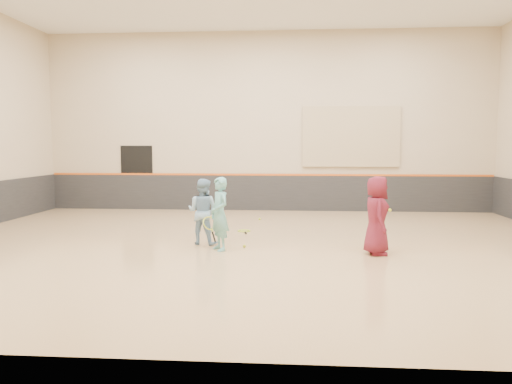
# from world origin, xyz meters

# --- Properties ---
(room) EXTENTS (15.04, 12.04, 6.22)m
(room) POSITION_xyz_m (0.00, 0.00, 0.81)
(room) COLOR tan
(room) RESTS_ON ground
(wainscot_back) EXTENTS (14.90, 0.04, 1.20)m
(wainscot_back) POSITION_xyz_m (0.00, 5.97, 0.60)
(wainscot_back) COLOR #232326
(wainscot_back) RESTS_ON floor
(accent_stripe) EXTENTS (14.90, 0.03, 0.06)m
(accent_stripe) POSITION_xyz_m (0.00, 5.96, 1.22)
(accent_stripe) COLOR #D85914
(accent_stripe) RESTS_ON wall_back
(acoustic_panel) EXTENTS (3.20, 0.08, 2.00)m
(acoustic_panel) POSITION_xyz_m (2.80, 5.95, 2.50)
(acoustic_panel) COLOR tan
(acoustic_panel) RESTS_ON wall_back
(doorway) EXTENTS (1.10, 0.05, 2.20)m
(doorway) POSITION_xyz_m (-4.50, 5.98, 1.10)
(doorway) COLOR black
(doorway) RESTS_ON floor
(girl) EXTENTS (0.62, 0.68, 1.55)m
(girl) POSITION_xyz_m (-0.64, -0.58, 0.77)
(girl) COLOR #6BB8B9
(girl) RESTS_ON floor
(instructor) EXTENTS (0.84, 0.73, 1.47)m
(instructor) POSITION_xyz_m (-1.11, 0.05, 0.74)
(instructor) COLOR #88AFD2
(instructor) RESTS_ON floor
(young_man) EXTENTS (0.51, 0.78, 1.60)m
(young_man) POSITION_xyz_m (2.59, -0.73, 0.80)
(young_man) COLOR maroon
(young_man) RESTS_ON floor
(held_racket) EXTENTS (0.43, 0.43, 0.63)m
(held_racket) POSITION_xyz_m (-0.88, -0.39, 0.54)
(held_racket) COLOR yellow
(held_racket) RESTS_ON instructor
(spare_racket) EXTENTS (0.76, 0.76, 0.05)m
(spare_racket) POSITION_xyz_m (-0.36, 1.76, 0.03)
(spare_racket) COLOR #B2D52E
(spare_racket) RESTS_ON floor
(ball_under_racket) EXTENTS (0.07, 0.07, 0.07)m
(ball_under_racket) POSITION_xyz_m (-0.15, -0.29, 0.03)
(ball_under_racket) COLOR #C2CE2F
(ball_under_racket) RESTS_ON floor
(ball_in_hand) EXTENTS (0.07, 0.07, 0.07)m
(ball_in_hand) POSITION_xyz_m (2.81, -0.92, 0.93)
(ball_in_hand) COLOR yellow
(ball_in_hand) RESTS_ON young_man
(ball_beside_spare) EXTENTS (0.07, 0.07, 0.07)m
(ball_beside_spare) POSITION_xyz_m (-0.09, 3.74, 0.03)
(ball_beside_spare) COLOR #B0C92E
(ball_beside_spare) RESTS_ON floor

